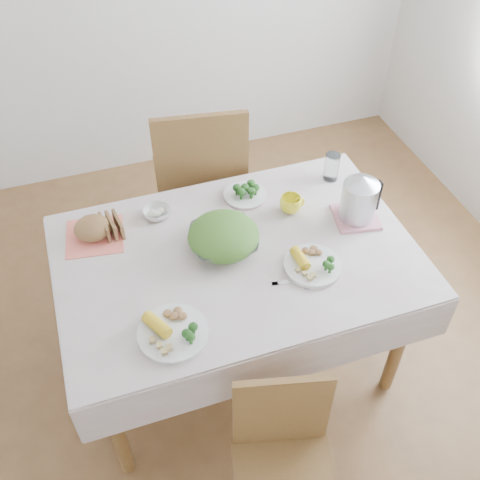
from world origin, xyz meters
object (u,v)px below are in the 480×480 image
object	(u,v)px
dinner_plate_right	(312,265)
electric_kettle	(359,198)
chair_near	(286,475)
chair_far	(200,188)
dining_table	(237,311)
salad_bowl	(224,241)
dinner_plate_left	(173,333)
yellow_mug	(291,204)

from	to	relation	value
dinner_plate_right	electric_kettle	size ratio (longest dim) A/B	1.09
chair_near	dinner_plate_right	bearing A→B (deg)	74.48
chair_near	chair_far	distance (m)	1.65
dining_table	salad_bowl	xyz separation A→B (m)	(-0.04, 0.06, 0.42)
dining_table	salad_bowl	size ratio (longest dim) A/B	4.92
electric_kettle	salad_bowl	bearing A→B (deg)	164.24
dinner_plate_left	dining_table	bearing A→B (deg)	41.96
dining_table	yellow_mug	distance (m)	0.56
chair_far	dinner_plate_right	size ratio (longest dim) A/B	4.45
dinner_plate_left	chair_near	bearing A→B (deg)	-62.33
yellow_mug	dining_table	bearing A→B (deg)	-149.95
chair_far	dinner_plate_left	size ratio (longest dim) A/B	4.04
dinner_plate_right	chair_far	bearing A→B (deg)	102.20
chair_near	yellow_mug	world-z (taller)	chair_near
dinner_plate_left	yellow_mug	bearing A→B (deg)	36.79
dinner_plate_left	dinner_plate_right	world-z (taller)	dinner_plate_left
chair_far	yellow_mug	distance (m)	0.77
chair_near	dining_table	bearing A→B (deg)	97.21
chair_near	dinner_plate_right	distance (m)	0.80
dining_table	dinner_plate_left	bearing A→B (deg)	-138.04
salad_bowl	electric_kettle	world-z (taller)	electric_kettle
dinner_plate_right	electric_kettle	distance (m)	0.39
dining_table	chair_far	bearing A→B (deg)	86.21
dinner_plate_left	electric_kettle	xyz separation A→B (m)	(0.93, 0.36, 0.11)
dining_table	yellow_mug	xyz separation A→B (m)	(0.32, 0.18, 0.43)
dinner_plate_left	yellow_mug	size ratio (longest dim) A/B	2.68
dining_table	electric_kettle	distance (m)	0.77
chair_near	electric_kettle	world-z (taller)	electric_kettle
dining_table	dinner_plate_right	world-z (taller)	dinner_plate_right
dinner_plate_left	dinner_plate_right	distance (m)	0.64
salad_bowl	dinner_plate_left	distance (m)	0.49
chair_near	yellow_mug	bearing A→B (deg)	81.42
chair_far	chair_near	bearing A→B (deg)	93.73
yellow_mug	electric_kettle	bearing A→B (deg)	-28.68
yellow_mug	dinner_plate_left	bearing A→B (deg)	-143.21
dinner_plate_left	yellow_mug	world-z (taller)	yellow_mug
dinner_plate_right	yellow_mug	bearing A→B (deg)	82.41
salad_bowl	chair_near	bearing A→B (deg)	-93.36
dining_table	chair_far	xyz separation A→B (m)	(0.05, 0.82, 0.09)
yellow_mug	electric_kettle	distance (m)	0.31
chair_near	electric_kettle	bearing A→B (deg)	65.81
yellow_mug	electric_kettle	world-z (taller)	electric_kettle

